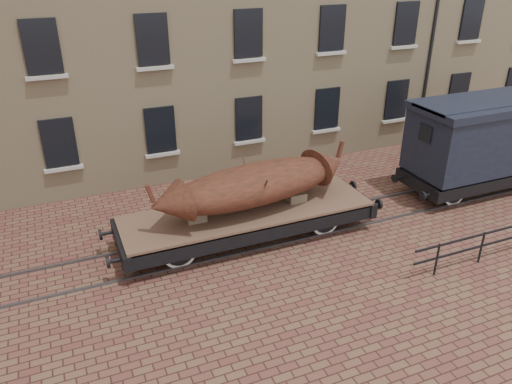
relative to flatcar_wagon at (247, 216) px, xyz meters
name	(u,v)px	position (x,y,z in m)	size (l,w,h in m)	color
ground	(278,232)	(1.07, 0.00, -0.81)	(90.00, 90.00, 0.00)	brown
rail_track	(278,231)	(1.07, 0.00, -0.78)	(30.00, 1.52, 0.06)	#59595E
flatcar_wagon	(247,216)	(0.00, 0.00, 0.00)	(8.66, 2.35, 1.31)	brown
iron_boat	(255,184)	(0.24, 0.00, 1.03)	(6.60, 2.54, 1.58)	maroon
goods_van	(489,134)	(9.36, 0.00, 1.35)	(6.68, 2.44, 3.46)	black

